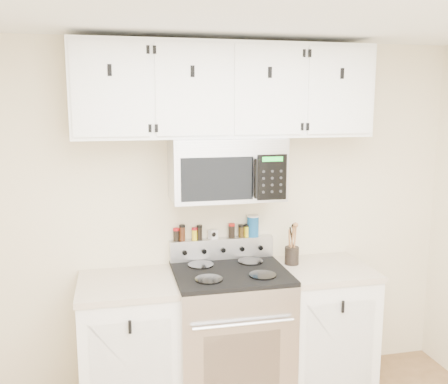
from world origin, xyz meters
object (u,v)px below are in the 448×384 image
Objects in this scene: microwave at (227,169)px; utensil_crock at (292,254)px; salt_canister at (253,226)px; range at (230,334)px.

utensil_crock is at bearing -0.40° from microwave.
utensil_crock is 1.87× the size of salt_canister.
range is at bearing -129.83° from salt_canister.
microwave is 2.55× the size of utensil_crock.
range is 3.69× the size of utensil_crock.
microwave is 0.53m from salt_canister.
salt_canister is at bearing 33.50° from microwave.
utensil_crock is (0.48, 0.12, 0.51)m from range.
microwave is at bearing 179.60° from utensil_crock.
salt_canister reaches higher than range.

